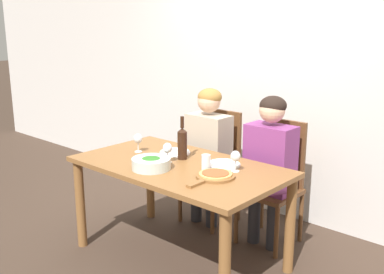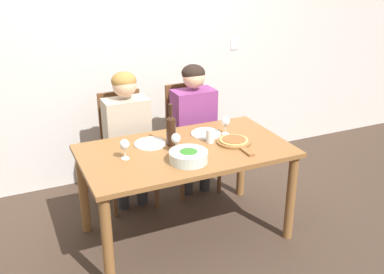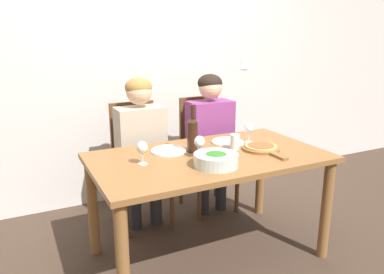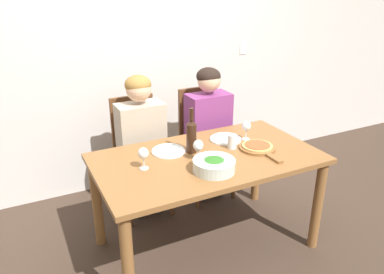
{
  "view_description": "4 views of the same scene",
  "coord_description": "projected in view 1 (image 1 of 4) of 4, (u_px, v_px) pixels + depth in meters",
  "views": [
    {
      "loc": [
        2.17,
        -2.29,
        1.76
      ],
      "look_at": [
        0.02,
        0.12,
        0.95
      ],
      "focal_mm": 42.0,
      "sensor_mm": 36.0,
      "label": 1
    },
    {
      "loc": [
        -1.23,
        -2.85,
        2.14
      ],
      "look_at": [
        0.1,
        0.1,
        0.8
      ],
      "focal_mm": 42.0,
      "sensor_mm": 36.0,
      "label": 2
    },
    {
      "loc": [
        -1.17,
        -2.11,
        1.54
      ],
      "look_at": [
        -0.06,
        0.14,
        0.86
      ],
      "focal_mm": 35.0,
      "sensor_mm": 36.0,
      "label": 3
    },
    {
      "loc": [
        -1.16,
        -2.08,
        1.89
      ],
      "look_at": [
        -0.08,
        0.08,
        0.89
      ],
      "focal_mm": 35.0,
      "sensor_mm": 36.0,
      "label": 4
    }
  ],
  "objects": [
    {
      "name": "wine_glass_left",
      "position": [
        138.0,
        139.0,
        3.59
      ],
      "size": [
        0.07,
        0.07,
        0.15
      ],
      "color": "silver",
      "rests_on": "dining_table"
    },
    {
      "name": "person_man",
      "position": [
        269.0,
        157.0,
        3.53
      ],
      "size": [
        0.47,
        0.51,
        1.23
      ],
      "color": "#28282D",
      "rests_on": "ground"
    },
    {
      "name": "person_woman",
      "position": [
        207.0,
        144.0,
        3.94
      ],
      "size": [
        0.47,
        0.51,
        1.23
      ],
      "color": "#28282D",
      "rests_on": "ground"
    },
    {
      "name": "pizza_on_board",
      "position": [
        214.0,
        176.0,
        3.0
      ],
      "size": [
        0.26,
        0.4,
        0.04
      ],
      "color": "brown",
      "rests_on": "dining_table"
    },
    {
      "name": "wine_bottle",
      "position": [
        182.0,
        143.0,
        3.4
      ],
      "size": [
        0.07,
        0.07,
        0.33
      ],
      "color": "black",
      "rests_on": "dining_table"
    },
    {
      "name": "broccoli_bowl",
      "position": [
        151.0,
        163.0,
        3.18
      ],
      "size": [
        0.28,
        0.28,
        0.09
      ],
      "color": "silver",
      "rests_on": "dining_table"
    },
    {
      "name": "chair_left",
      "position": [
        216.0,
        164.0,
        4.08
      ],
      "size": [
        0.42,
        0.42,
        1.01
      ],
      "color": "brown",
      "rests_on": "ground"
    },
    {
      "name": "wine_glass_centre",
      "position": [
        167.0,
        149.0,
        3.31
      ],
      "size": [
        0.07,
        0.07,
        0.15
      ],
      "color": "silver",
      "rests_on": "dining_table"
    },
    {
      "name": "water_tumbler",
      "position": [
        206.0,
        162.0,
        3.17
      ],
      "size": [
        0.07,
        0.07,
        0.11
      ],
      "color": "silver",
      "rests_on": "dining_table"
    },
    {
      "name": "ground_plane",
      "position": [
        180.0,
        257.0,
        3.49
      ],
      "size": [
        40.0,
        40.0,
        0.0
      ],
      "primitive_type": "plane",
      "color": "#3D2D23"
    },
    {
      "name": "wine_glass_right",
      "position": [
        235.0,
        157.0,
        3.11
      ],
      "size": [
        0.07,
        0.07,
        0.15
      ],
      "color": "silver",
      "rests_on": "dining_table"
    },
    {
      "name": "back_wall",
      "position": [
        274.0,
        71.0,
        4.08
      ],
      "size": [
        10.0,
        0.06,
        2.7
      ],
      "color": "silver",
      "rests_on": "ground"
    },
    {
      "name": "dinner_plate_left",
      "position": [
        175.0,
        152.0,
        3.58
      ],
      "size": [
        0.24,
        0.24,
        0.02
      ],
      "color": "white",
      "rests_on": "dining_table"
    },
    {
      "name": "dining_table",
      "position": [
        179.0,
        178.0,
        3.33
      ],
      "size": [
        1.58,
        0.88,
        0.76
      ],
      "color": "brown",
      "rests_on": "ground"
    },
    {
      "name": "dinner_plate_right",
      "position": [
        224.0,
        164.0,
        3.27
      ],
      "size": [
        0.24,
        0.24,
        0.02
      ],
      "color": "white",
      "rests_on": "dining_table"
    },
    {
      "name": "chair_right",
      "position": [
        276.0,
        179.0,
        3.67
      ],
      "size": [
        0.42,
        0.42,
        1.01
      ],
      "color": "brown",
      "rests_on": "ground"
    }
  ]
}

